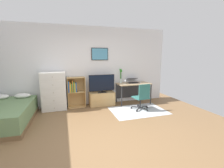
{
  "coord_description": "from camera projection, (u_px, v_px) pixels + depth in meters",
  "views": [
    {
      "loc": [
        -0.69,
        -3.0,
        1.72
      ],
      "look_at": [
        0.72,
        1.5,
        0.86
      ],
      "focal_mm": 25.04,
      "sensor_mm": 36.0,
      "label": 1
    }
  ],
  "objects": [
    {
      "name": "bed",
      "position": [
        3.0,
        114.0,
        3.95
      ],
      "size": [
        1.39,
        1.99,
        0.62
      ],
      "rotation": [
        0.0,
        0.0,
        -0.04
      ],
      "color": "brown",
      "rests_on": "ground_plane"
    },
    {
      "name": "desk",
      "position": [
        133.0,
        86.0,
        5.74
      ],
      "size": [
        1.18,
        0.6,
        0.74
      ],
      "color": "tan",
      "rests_on": "ground_plane"
    },
    {
      "name": "area_rug",
      "position": [
        138.0,
        110.0,
        4.96
      ],
      "size": [
        1.7,
        1.2,
        0.01
      ],
      "primitive_type": "cube",
      "color": "#B2B7BC",
      "rests_on": "ground_plane"
    },
    {
      "name": "bookshelf",
      "position": [
        75.0,
        90.0,
        5.2
      ],
      "size": [
        0.58,
        0.3,
        1.02
      ],
      "color": "tan",
      "rests_on": "ground_plane"
    },
    {
      "name": "bamboo_vase",
      "position": [
        121.0,
        76.0,
        5.65
      ],
      "size": [
        0.11,
        0.09,
        0.52
      ],
      "color": "silver",
      "rests_on": "desk"
    },
    {
      "name": "dresser",
      "position": [
        54.0,
        91.0,
        4.94
      ],
      "size": [
        0.74,
        0.46,
        1.22
      ],
      "color": "white",
      "rests_on": "ground_plane"
    },
    {
      "name": "wall_back_with_posters",
      "position": [
        84.0,
        67.0,
        5.37
      ],
      "size": [
        6.12,
        0.09,
        2.7
      ],
      "color": "white",
      "rests_on": "ground_plane"
    },
    {
      "name": "office_chair",
      "position": [
        142.0,
        96.0,
        4.92
      ],
      "size": [
        0.57,
        0.58,
        0.86
      ],
      "rotation": [
        0.0,
        0.0,
        0.11
      ],
      "color": "#232326",
      "rests_on": "ground_plane"
    },
    {
      "name": "television",
      "position": [
        102.0,
        84.0,
        5.37
      ],
      "size": [
        0.89,
        0.16,
        0.62
      ],
      "color": "black",
      "rests_on": "tv_stand"
    },
    {
      "name": "laptop",
      "position": [
        133.0,
        81.0,
        5.76
      ],
      "size": [
        0.41,
        0.44,
        0.17
      ],
      "rotation": [
        0.0,
        0.0,
        -0.07
      ],
      "color": "#333338",
      "rests_on": "desk"
    },
    {
      "name": "wine_glass",
      "position": [
        125.0,
        80.0,
        5.42
      ],
      "size": [
        0.07,
        0.07,
        0.18
      ],
      "color": "silver",
      "rests_on": "desk"
    },
    {
      "name": "computer_mouse",
      "position": [
        140.0,
        82.0,
        5.74
      ],
      "size": [
        0.06,
        0.1,
        0.03
      ],
      "primitive_type": "ellipsoid",
      "color": "silver",
      "rests_on": "desk"
    },
    {
      "name": "ground_plane",
      "position": [
        101.0,
        138.0,
        3.33
      ],
      "size": [
        7.2,
        7.2,
        0.0
      ],
      "primitive_type": "plane",
      "color": "brown"
    },
    {
      "name": "tv_stand",
      "position": [
        102.0,
        99.0,
        5.48
      ],
      "size": [
        0.87,
        0.41,
        0.46
      ],
      "color": "tan",
      "rests_on": "ground_plane"
    }
  ]
}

